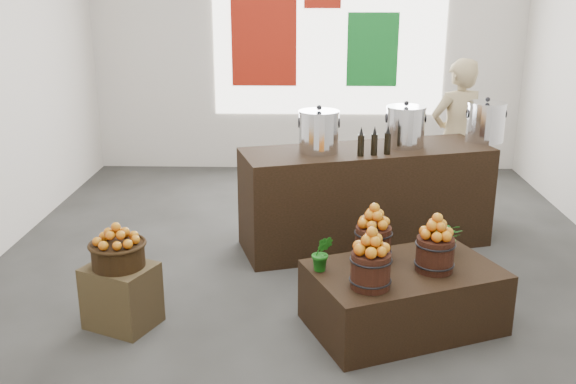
{
  "coord_description": "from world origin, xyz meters",
  "views": [
    {
      "loc": [
        -0.02,
        -5.58,
        2.5
      ],
      "look_at": [
        -0.16,
        -0.4,
        0.86
      ],
      "focal_mm": 40.0,
      "sensor_mm": 36.0,
      "label": 1
    }
  ],
  "objects_px": {
    "crate": "(122,296)",
    "display_table": "(403,297)",
    "wicker_basket": "(118,255)",
    "counter": "(365,197)",
    "stock_pot_center": "(405,128)",
    "stock_pot_left": "(319,133)",
    "shopper": "(456,138)",
    "stock_pot_right": "(486,123)"
  },
  "relations": [
    {
      "from": "crate",
      "to": "counter",
      "type": "bearing_deg",
      "value": 40.32
    },
    {
      "from": "wicker_basket",
      "to": "counter",
      "type": "bearing_deg",
      "value": 40.32
    },
    {
      "from": "display_table",
      "to": "counter",
      "type": "distance_m",
      "value": 1.69
    },
    {
      "from": "wicker_basket",
      "to": "stock_pot_left",
      "type": "bearing_deg",
      "value": 45.6
    },
    {
      "from": "wicker_basket",
      "to": "shopper",
      "type": "distance_m",
      "value": 4.14
    },
    {
      "from": "shopper",
      "to": "stock_pot_right",
      "type": "bearing_deg",
      "value": 82.03
    },
    {
      "from": "wicker_basket",
      "to": "stock_pot_left",
      "type": "xyz_separation_m",
      "value": [
        1.53,
        1.57,
        0.61
      ]
    },
    {
      "from": "crate",
      "to": "shopper",
      "type": "bearing_deg",
      "value": 41.17
    },
    {
      "from": "crate",
      "to": "stock_pot_left",
      "type": "height_order",
      "value": "stock_pot_left"
    },
    {
      "from": "wicker_basket",
      "to": "crate",
      "type": "bearing_deg",
      "value": 0.0
    },
    {
      "from": "counter",
      "to": "wicker_basket",
      "type": "bearing_deg",
      "value": -156.34
    },
    {
      "from": "display_table",
      "to": "shopper",
      "type": "height_order",
      "value": "shopper"
    },
    {
      "from": "crate",
      "to": "display_table",
      "type": "relative_size",
      "value": 0.35
    },
    {
      "from": "stock_pot_right",
      "to": "stock_pot_center",
      "type": "bearing_deg",
      "value": -163.34
    },
    {
      "from": "stock_pot_left",
      "to": "crate",
      "type": "bearing_deg",
      "value": -134.4
    },
    {
      "from": "shopper",
      "to": "counter",
      "type": "bearing_deg",
      "value": 22.68
    },
    {
      "from": "stock_pot_left",
      "to": "stock_pot_right",
      "type": "xyz_separation_m",
      "value": [
        1.71,
        0.51,
        0.0
      ]
    },
    {
      "from": "crate",
      "to": "stock_pot_center",
      "type": "relative_size",
      "value": 1.3
    },
    {
      "from": "wicker_basket",
      "to": "stock_pot_center",
      "type": "relative_size",
      "value": 1.04
    },
    {
      "from": "stock_pot_center",
      "to": "crate",
      "type": "bearing_deg",
      "value": -142.68
    },
    {
      "from": "display_table",
      "to": "stock_pot_right",
      "type": "relative_size",
      "value": 3.69
    },
    {
      "from": "display_table",
      "to": "shopper",
      "type": "distance_m",
      "value": 2.91
    },
    {
      "from": "stock_pot_center",
      "to": "shopper",
      "type": "distance_m",
      "value": 1.19
    },
    {
      "from": "wicker_basket",
      "to": "shopper",
      "type": "relative_size",
      "value": 0.22
    },
    {
      "from": "stock_pot_left",
      "to": "stock_pot_right",
      "type": "distance_m",
      "value": 1.79
    },
    {
      "from": "stock_pot_center",
      "to": "counter",
      "type": "bearing_deg",
      "value": -163.34
    },
    {
      "from": "display_table",
      "to": "stock_pot_left",
      "type": "xyz_separation_m",
      "value": [
        -0.63,
        1.52,
        0.95
      ]
    },
    {
      "from": "counter",
      "to": "stock_pot_center",
      "type": "height_order",
      "value": "stock_pot_center"
    },
    {
      "from": "stock_pot_left",
      "to": "shopper",
      "type": "bearing_deg",
      "value": 36.21
    },
    {
      "from": "stock_pot_right",
      "to": "stock_pot_left",
      "type": "bearing_deg",
      "value": -163.34
    },
    {
      "from": "counter",
      "to": "stock_pot_right",
      "type": "bearing_deg",
      "value": 0.0
    },
    {
      "from": "wicker_basket",
      "to": "shopper",
      "type": "xyz_separation_m",
      "value": [
        3.11,
        2.72,
        0.31
      ]
    },
    {
      "from": "stock_pot_center",
      "to": "stock_pot_right",
      "type": "distance_m",
      "value": 0.89
    },
    {
      "from": "counter",
      "to": "crate",
      "type": "bearing_deg",
      "value": -156.34
    },
    {
      "from": "crate",
      "to": "stock_pot_center",
      "type": "xyz_separation_m",
      "value": [
        2.39,
        1.82,
        0.95
      ]
    },
    {
      "from": "display_table",
      "to": "counter",
      "type": "xyz_separation_m",
      "value": [
        -0.15,
        1.67,
        0.26
      ]
    },
    {
      "from": "wicker_basket",
      "to": "stock_pot_right",
      "type": "relative_size",
      "value": 1.04
    },
    {
      "from": "display_table",
      "to": "counter",
      "type": "relative_size",
      "value": 0.57
    },
    {
      "from": "counter",
      "to": "stock_pot_center",
      "type": "relative_size",
      "value": 6.47
    },
    {
      "from": "display_table",
      "to": "stock_pot_center",
      "type": "relative_size",
      "value": 3.69
    },
    {
      "from": "shopper",
      "to": "crate",
      "type": "bearing_deg",
      "value": 21.16
    },
    {
      "from": "wicker_basket",
      "to": "stock_pot_right",
      "type": "distance_m",
      "value": 3.9
    }
  ]
}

